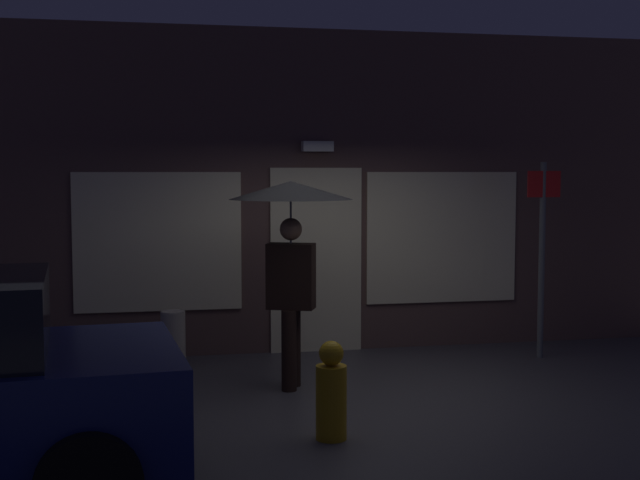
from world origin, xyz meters
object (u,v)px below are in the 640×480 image
at_px(person_with_umbrella, 291,223).
at_px(street_sign_post, 542,247).
at_px(fire_hydrant, 331,394).
at_px(sidewalk_bollard, 173,341).

height_order(person_with_umbrella, street_sign_post, street_sign_post).
distance_m(street_sign_post, fire_hydrant, 4.02).
bearing_deg(sidewalk_bollard, street_sign_post, -2.77).
height_order(person_with_umbrella, fire_hydrant, person_with_umbrella).
bearing_deg(fire_hydrant, sidewalk_bollard, 113.57).
relative_size(person_with_umbrella, fire_hydrant, 2.57).
height_order(street_sign_post, fire_hydrant, street_sign_post).
bearing_deg(sidewalk_bollard, person_with_umbrella, -42.30).
distance_m(person_with_umbrella, street_sign_post, 3.20).
bearing_deg(person_with_umbrella, sidewalk_bollard, -20.47).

